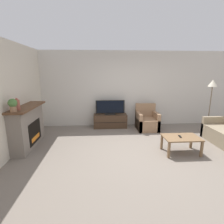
{
  "coord_description": "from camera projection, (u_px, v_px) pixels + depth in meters",
  "views": [
    {
      "loc": [
        -1.01,
        -3.99,
        1.97
      ],
      "look_at": [
        -0.69,
        0.85,
        0.85
      ],
      "focal_mm": 28.0,
      "sensor_mm": 36.0,
      "label": 1
    }
  ],
  "objects": [
    {
      "name": "ground_plane",
      "position": [
        142.0,
        152.0,
        4.39
      ],
      "size": [
        24.0,
        24.0,
        0.0
      ],
      "primitive_type": "plane",
      "color": "slate"
    },
    {
      "name": "wall_back",
      "position": [
        128.0,
        89.0,
        6.4
      ],
      "size": [
        12.0,
        0.06,
        2.7
      ],
      "color": "beige",
      "rests_on": "ground"
    },
    {
      "name": "wall_left",
      "position": [
        4.0,
        100.0,
        3.88
      ],
      "size": [
        0.06,
        12.0,
        2.7
      ],
      "color": "beige",
      "rests_on": "ground"
    },
    {
      "name": "fireplace",
      "position": [
        28.0,
        126.0,
        4.62
      ],
      "size": [
        0.46,
        1.58,
        1.11
      ],
      "color": "slate",
      "rests_on": "ground"
    },
    {
      "name": "mantel_vase_left",
      "position": [
        17.0,
        105.0,
        4.01
      ],
      "size": [
        0.12,
        0.12,
        0.28
      ],
      "color": "#994C3D",
      "rests_on": "fireplace"
    },
    {
      "name": "potted_plant",
      "position": [
        13.0,
        104.0,
        3.81
      ],
      "size": [
        0.19,
        0.19,
        0.29
      ],
      "color": "#936B4C",
      "rests_on": "fireplace"
    },
    {
      "name": "tv_stand",
      "position": [
        110.0,
        121.0,
        6.32
      ],
      "size": [
        1.18,
        0.46,
        0.48
      ],
      "color": "#422D1E",
      "rests_on": "ground"
    },
    {
      "name": "tv",
      "position": [
        110.0,
        108.0,
        6.21
      ],
      "size": [
        1.03,
        0.18,
        0.51
      ],
      "color": "black",
      "rests_on": "tv_stand"
    },
    {
      "name": "armchair",
      "position": [
        147.0,
        121.0,
        6.09
      ],
      "size": [
        0.7,
        0.76,
        0.87
      ],
      "color": "#937051",
      "rests_on": "ground"
    },
    {
      "name": "coffee_table",
      "position": [
        181.0,
        139.0,
        4.28
      ],
      "size": [
        0.87,
        0.57,
        0.42
      ],
      "color": "brown",
      "rests_on": "ground"
    },
    {
      "name": "remote",
      "position": [
        180.0,
        136.0,
        4.27
      ],
      "size": [
        0.06,
        0.15,
        0.02
      ],
      "rotation": [
        0.0,
        0.0,
        -0.12
      ],
      "color": "black",
      "rests_on": "coffee_table"
    },
    {
      "name": "floor_lamp",
      "position": [
        212.0,
        88.0,
        5.57
      ],
      "size": [
        0.3,
        0.3,
        1.73
      ],
      "color": "black",
      "rests_on": "ground"
    }
  ]
}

